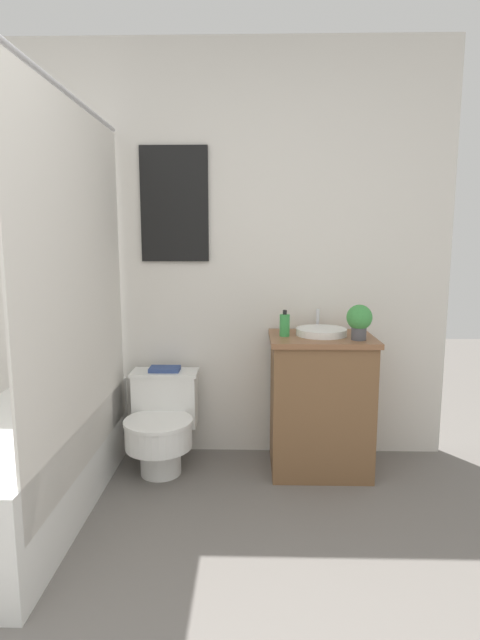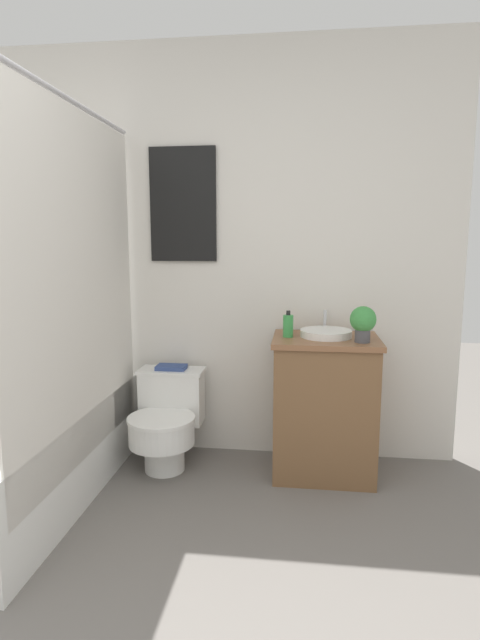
{
  "view_description": "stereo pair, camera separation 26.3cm",
  "coord_description": "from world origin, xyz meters",
  "px_view_note": "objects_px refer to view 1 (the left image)",
  "views": [
    {
      "loc": [
        0.36,
        -0.82,
        1.34
      ],
      "look_at": [
        0.3,
        1.78,
        0.92
      ],
      "focal_mm": 28.0,
      "sensor_mm": 36.0,
      "label": 1
    },
    {
      "loc": [
        0.63,
        -0.8,
        1.34
      ],
      "look_at": [
        0.3,
        1.78,
        0.92
      ],
      "focal_mm": 28.0,
      "sensor_mm": 36.0,
      "label": 2
    }
  ],
  "objects_px": {
    "soap_bottle": "(285,325)",
    "book_on_tank": "(165,369)",
    "toilet": "(162,422)",
    "potted_plant": "(359,320)",
    "sink": "(321,332)"
  },
  "relations": [
    {
      "from": "soap_bottle",
      "to": "book_on_tank",
      "type": "bearing_deg",
      "value": 170.57
    },
    {
      "from": "toilet",
      "to": "potted_plant",
      "type": "height_order",
      "value": "potted_plant"
    },
    {
      "from": "soap_bottle",
      "to": "potted_plant",
      "type": "relative_size",
      "value": 0.77
    },
    {
      "from": "soap_bottle",
      "to": "book_on_tank",
      "type": "relative_size",
      "value": 0.83
    },
    {
      "from": "sink",
      "to": "soap_bottle",
      "type": "relative_size",
      "value": 2.17
    },
    {
      "from": "potted_plant",
      "to": "soap_bottle",
      "type": "bearing_deg",
      "value": 165.87
    },
    {
      "from": "sink",
      "to": "potted_plant",
      "type": "xyz_separation_m",
      "value": [
        0.19,
        -0.13,
        0.09
      ]
    },
    {
      "from": "toilet",
      "to": "book_on_tank",
      "type": "distance_m",
      "value": 0.31
    },
    {
      "from": "sink",
      "to": "potted_plant",
      "type": "bearing_deg",
      "value": -35.82
    },
    {
      "from": "soap_bottle",
      "to": "potted_plant",
      "type": "distance_m",
      "value": 0.41
    },
    {
      "from": "sink",
      "to": "book_on_tank",
      "type": "distance_m",
      "value": 0.96
    },
    {
      "from": "toilet",
      "to": "potted_plant",
      "type": "distance_m",
      "value": 1.28
    },
    {
      "from": "sink",
      "to": "book_on_tank",
      "type": "relative_size",
      "value": 1.8
    },
    {
      "from": "sink",
      "to": "book_on_tank",
      "type": "height_order",
      "value": "sink"
    },
    {
      "from": "sink",
      "to": "book_on_tank",
      "type": "bearing_deg",
      "value": 174.79
    }
  ]
}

